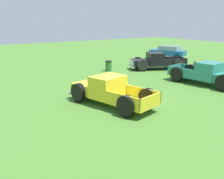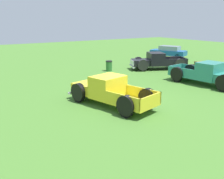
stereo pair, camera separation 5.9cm
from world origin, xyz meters
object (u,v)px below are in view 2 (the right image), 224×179
at_px(pickup_truck_foreground, 107,91).
at_px(pickup_truck_behind_right, 155,61).
at_px(trash_can, 109,66).
at_px(sedan_distant_b, 169,51).
at_px(picnic_table, 206,65).
at_px(pickup_truck_behind_left, 210,75).

relative_size(pickup_truck_foreground, pickup_truck_behind_right, 1.02).
bearing_deg(trash_can, pickup_truck_behind_right, 68.17).
distance_m(pickup_truck_behind_right, sedan_distant_b, 8.38).
height_order(sedan_distant_b, trash_can, sedan_distant_b).
bearing_deg(sedan_distant_b, pickup_truck_behind_right, -53.79).
relative_size(sedan_distant_b, picnic_table, 2.25).
relative_size(pickup_truck_behind_right, picnic_table, 2.68).
bearing_deg(trash_can, pickup_truck_behind_left, 21.08).
distance_m(pickup_truck_behind_left, sedan_distant_b, 13.96).
xyz_separation_m(sedan_distant_b, trash_can, (3.32, -10.84, -0.26)).
bearing_deg(pickup_truck_foreground, picnic_table, 104.90).
bearing_deg(pickup_truck_behind_left, pickup_truck_foreground, -93.08).
relative_size(pickup_truck_behind_left, sedan_distant_b, 1.22).
height_order(pickup_truck_behind_left, trash_can, pickup_truck_behind_left).
bearing_deg(sedan_distant_b, pickup_truck_behind_left, -33.04).
distance_m(pickup_truck_foreground, trash_can, 9.47).
height_order(pickup_truck_foreground, pickup_truck_behind_right, pickup_truck_foreground).
bearing_deg(pickup_truck_foreground, pickup_truck_behind_right, 124.30).
relative_size(pickup_truck_behind_left, trash_can, 5.89).
xyz_separation_m(pickup_truck_foreground, pickup_truck_behind_left, (0.45, 8.39, 0.02)).
xyz_separation_m(pickup_truck_foreground, sedan_distant_b, (-11.25, 16.00, -0.02)).
xyz_separation_m(sedan_distant_b, picnic_table, (7.76, -2.88, -0.25)).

